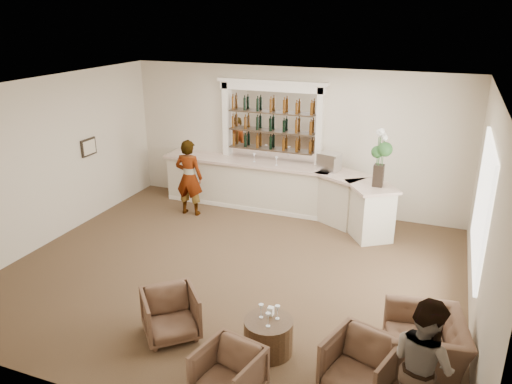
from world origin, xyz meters
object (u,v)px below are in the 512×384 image
at_px(cocktail_table, 268,336).
at_px(guest, 423,365).
at_px(sommelier, 189,178).
at_px(armchair_far, 425,344).
at_px(armchair_left, 171,314).
at_px(flower_vase, 380,154).
at_px(bar_counter, 278,189).
at_px(espresso_machine, 329,162).
at_px(armchair_center, 228,374).
at_px(armchair_right, 360,366).

bearing_deg(cocktail_table, guest, -16.80).
height_order(sommelier, guest, sommelier).
relative_size(sommelier, armchair_far, 1.57).
height_order(armchair_left, flower_vase, flower_vase).
bearing_deg(bar_counter, flower_vase, -14.73).
xyz_separation_m(guest, armchair_left, (-3.46, 0.44, -0.47)).
xyz_separation_m(espresso_machine, flower_vase, (1.17, -0.69, 0.47)).
xyz_separation_m(cocktail_table, flower_vase, (0.78, 4.29, 1.56)).
bearing_deg(flower_vase, guest, -75.75).
bearing_deg(sommelier, armchair_left, 112.02).
bearing_deg(cocktail_table, flower_vase, 79.71).
distance_m(guest, armchair_left, 3.52).
distance_m(sommelier, armchair_center, 6.03).
distance_m(sommelier, flower_vase, 4.29).
bearing_deg(sommelier, armchair_far, 143.35).
bearing_deg(armchair_center, bar_counter, 115.67).
bearing_deg(guest, bar_counter, -9.87).
xyz_separation_m(bar_counter, espresso_machine, (1.15, 0.08, 0.76)).
xyz_separation_m(armchair_right, flower_vase, (-0.53, 4.59, 1.44)).
distance_m(cocktail_table, flower_vase, 4.63).
bearing_deg(armchair_left, guest, -49.31).
xyz_separation_m(bar_counter, armchair_right, (2.85, -5.20, -0.21)).
height_order(bar_counter, sommelier, sommelier).
distance_m(bar_counter, guest, 6.57).
bearing_deg(guest, armchair_left, 39.97).
distance_m(armchair_left, armchair_far, 3.52).
xyz_separation_m(bar_counter, armchair_center, (1.39, -5.90, -0.23)).
bearing_deg(guest, armchair_right, 24.02).
distance_m(guest, armchair_right, 0.90).
relative_size(armchair_right, flower_vase, 0.68).
height_order(cocktail_table, armchair_center, armchair_center).
xyz_separation_m(sommelier, armchair_left, (1.97, -4.22, -0.53)).
bearing_deg(armchair_right, armchair_far, 62.75).
height_order(cocktail_table, guest, guest).
height_order(guest, espresso_machine, guest).
bearing_deg(cocktail_table, espresso_machine, 94.48).
bearing_deg(sommelier, guest, 136.40).
bearing_deg(bar_counter, guest, -57.10).
xyz_separation_m(sommelier, guest, (5.43, -4.66, -0.06)).
xyz_separation_m(armchair_left, espresso_machine, (1.05, 5.15, 0.98)).
bearing_deg(armchair_left, armchair_far, -32.23).
height_order(guest, armchair_right, guest).
xyz_separation_m(bar_counter, flower_vase, (2.32, -0.61, 1.23)).
height_order(armchair_left, armchair_right, armchair_right).
xyz_separation_m(sommelier, armchair_center, (3.25, -5.05, -0.55)).
bearing_deg(sommelier, espresso_machine, -165.87).
bearing_deg(armchair_right, armchair_center, -137.68).
bearing_deg(cocktail_table, sommelier, 130.06).
distance_m(bar_counter, armchair_left, 5.07).
distance_m(sommelier, armchair_right, 6.44).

